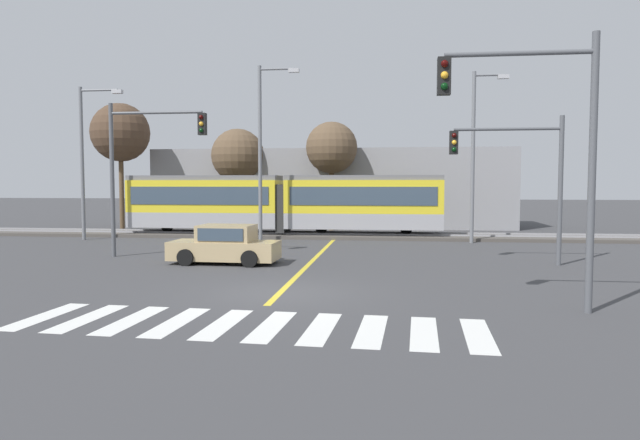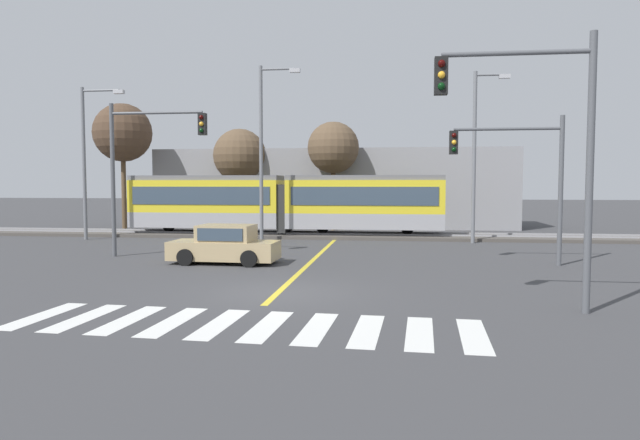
{
  "view_description": "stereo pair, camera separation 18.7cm",
  "coord_description": "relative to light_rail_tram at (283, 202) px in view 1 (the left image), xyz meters",
  "views": [
    {
      "loc": [
        3.13,
        -15.87,
        3.12
      ],
      "look_at": [
        0.19,
        7.82,
        1.6
      ],
      "focal_mm": 32.0,
      "sensor_mm": 36.0,
      "label": 1
    },
    {
      "loc": [
        3.31,
        -15.85,
        3.12
      ],
      "look_at": [
        0.19,
        7.82,
        1.6
      ],
      "focal_mm": 32.0,
      "sensor_mm": 36.0,
      "label": 2
    }
  ],
  "objects": [
    {
      "name": "traffic_light_mid_left",
      "position": [
        -4.08,
        -10.23,
        2.28
      ],
      "size": [
        4.25,
        0.38,
        6.52
      ],
      "color": "#515459",
      "rests_on": "ground"
    },
    {
      "name": "bare_tree_far_west",
      "position": [
        -11.96,
        3.78,
        4.52
      ],
      "size": [
        3.95,
        3.95,
        8.57
      ],
      "color": "brown",
      "rests_on": "ground"
    },
    {
      "name": "rail_far",
      "position": [
        3.18,
        0.73,
        -1.82
      ],
      "size": [
        120.0,
        0.08,
        0.1
      ],
      "primitive_type": "cube",
      "color": "#939399",
      "rests_on": "track_bed"
    },
    {
      "name": "traffic_light_mid_right",
      "position": [
        11.23,
        -10.61,
        1.74
      ],
      "size": [
        4.25,
        0.38,
        5.7
      ],
      "color": "#515459",
      "rests_on": "ground"
    },
    {
      "name": "ground_plane",
      "position": [
        3.18,
        -17.37,
        -2.05
      ],
      "size": [
        200.0,
        200.0,
        0.0
      ],
      "primitive_type": "plane",
      "color": "#3D3D3F"
    },
    {
      "name": "street_lamp_west",
      "position": [
        -10.41,
        -3.44,
        2.79
      ],
      "size": [
        2.53,
        0.28,
        8.43
      ],
      "color": "slate",
      "rests_on": "ground"
    },
    {
      "name": "street_lamp_centre",
      "position": [
        -0.51,
        -3.0,
        3.26
      ],
      "size": [
        2.24,
        0.28,
        9.42
      ],
      "color": "slate",
      "rests_on": "ground"
    },
    {
      "name": "crosswalk_stripe_9",
      "position": [
        8.13,
        -21.36,
        -2.04
      ],
      "size": [
        0.69,
        2.82,
        0.01
      ],
      "primitive_type": "cube",
      "rotation": [
        0.0,
        0.0,
        -0.05
      ],
      "color": "silver",
      "rests_on": "ground"
    },
    {
      "name": "bare_tree_east",
      "position": [
        2.38,
        4.75,
        3.44
      ],
      "size": [
        3.44,
        3.44,
        7.25
      ],
      "color": "brown",
      "rests_on": "ground"
    },
    {
      "name": "bare_tree_west",
      "position": [
        -4.35,
        5.91,
        3.04
      ],
      "size": [
        3.72,
        3.72,
        6.97
      ],
      "color": "brown",
      "rests_on": "ground"
    },
    {
      "name": "traffic_light_near_right",
      "position": [
        9.9,
        -18.94,
        2.34
      ],
      "size": [
        3.75,
        0.38,
        6.7
      ],
      "color": "#515459",
      "rests_on": "ground"
    },
    {
      "name": "crosswalk_stripe_0",
      "position": [
        -1.76,
        -20.88,
        -2.04
      ],
      "size": [
        0.69,
        2.82,
        0.01
      ],
      "primitive_type": "cube",
      "rotation": [
        0.0,
        0.0,
        -0.05
      ],
      "color": "silver",
      "rests_on": "ground"
    },
    {
      "name": "crosswalk_stripe_1",
      "position": [
        -0.66,
        -20.93,
        -2.04
      ],
      "size": [
        0.69,
        2.82,
        0.01
      ],
      "primitive_type": "cube",
      "rotation": [
        0.0,
        0.0,
        -0.05
      ],
      "color": "silver",
      "rests_on": "ground"
    },
    {
      "name": "crosswalk_stripe_3",
      "position": [
        1.54,
        -21.04,
        -2.04
      ],
      "size": [
        0.69,
        2.82,
        0.01
      ],
      "primitive_type": "cube",
      "rotation": [
        0.0,
        0.0,
        -0.05
      ],
      "color": "silver",
      "rests_on": "ground"
    },
    {
      "name": "crosswalk_stripe_7",
      "position": [
        5.93,
        -21.25,
        -2.04
      ],
      "size": [
        0.69,
        2.82,
        0.01
      ],
      "primitive_type": "cube",
      "rotation": [
        0.0,
        0.0,
        -0.05
      ],
      "color": "silver",
      "rests_on": "ground"
    },
    {
      "name": "crosswalk_stripe_4",
      "position": [
        2.64,
        -21.09,
        -2.04
      ],
      "size": [
        0.69,
        2.82,
        0.01
      ],
      "primitive_type": "cube",
      "rotation": [
        0.0,
        0.0,
        -0.05
      ],
      "color": "silver",
      "rests_on": "ground"
    },
    {
      "name": "track_bed",
      "position": [
        3.18,
        0.01,
        -1.96
      ],
      "size": [
        120.0,
        4.0,
        0.18
      ],
      "primitive_type": "cube",
      "color": "#4C4742",
      "rests_on": "ground"
    },
    {
      "name": "crosswalk_stripe_6",
      "position": [
        4.83,
        -21.2,
        -2.04
      ],
      "size": [
        0.69,
        2.82,
        0.01
      ],
      "primitive_type": "cube",
      "rotation": [
        0.0,
        0.0,
        -0.05
      ],
      "color": "silver",
      "rests_on": "ground"
    },
    {
      "name": "rail_near",
      "position": [
        3.18,
        -0.71,
        -1.82
      ],
      "size": [
        120.0,
        0.08,
        0.1
      ],
      "primitive_type": "cube",
      "color": "#939399",
      "rests_on": "track_bed"
    },
    {
      "name": "lane_centre_line",
      "position": [
        3.18,
        -10.56,
        -2.05
      ],
      "size": [
        0.2,
        17.12,
        0.01
      ],
      "primitive_type": "cube",
      "color": "gold",
      "rests_on": "ground"
    },
    {
      "name": "crosswalk_stripe_5",
      "position": [
        3.73,
        -21.14,
        -2.04
      ],
      "size": [
        0.69,
        2.82,
        0.01
      ],
      "primitive_type": "cube",
      "rotation": [
        0.0,
        0.0,
        -0.05
      ],
      "color": "silver",
      "rests_on": "ground"
    },
    {
      "name": "building_backdrop_far",
      "position": [
        2.04,
        8.73,
        0.74
      ],
      "size": [
        25.57,
        6.0,
        5.57
      ],
      "primitive_type": "cube",
      "color": "gray",
      "rests_on": "ground"
    },
    {
      "name": "sedan_crossing",
      "position": [
        -0.12,
        -11.69,
        -1.35
      ],
      "size": [
        4.26,
        2.03,
        1.52
      ],
      "color": "tan",
      "rests_on": "ground"
    },
    {
      "name": "street_lamp_east",
      "position": [
        10.72,
        -2.57,
        2.95
      ],
      "size": [
        1.84,
        0.28,
        8.93
      ],
      "color": "slate",
      "rests_on": "ground"
    },
    {
      "name": "crosswalk_stripe_2",
      "position": [
        0.44,
        -20.99,
        -2.04
      ],
      "size": [
        0.69,
        2.82,
        0.01
      ],
      "primitive_type": "cube",
      "rotation": [
        0.0,
        0.0,
        -0.05
      ],
      "color": "silver",
      "rests_on": "ground"
    },
    {
      "name": "crosswalk_stripe_8",
      "position": [
        7.03,
        -21.3,
        -2.04
      ],
      "size": [
        0.69,
        2.82,
        0.01
      ],
      "primitive_type": "cube",
      "rotation": [
        0.0,
        0.0,
        -0.05
      ],
      "color": "silver",
      "rests_on": "ground"
    },
    {
      "name": "light_rail_tram",
      "position": [
        0.0,
        0.0,
        0.0
      ],
      "size": [
        18.5,
        2.64,
        3.43
      ],
      "color": "#9E9EA3",
      "rests_on": "track_bed"
    }
  ]
}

